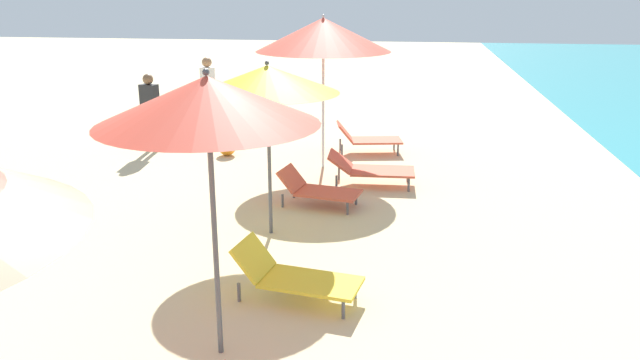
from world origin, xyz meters
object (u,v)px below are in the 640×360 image
at_px(person_walking_far, 208,86).
at_px(umbrella_second, 207,101).
at_px(lounger_farthest_inland, 370,168).
at_px(lounger_second_shoreside, 294,275).
at_px(person_walking_mid, 150,105).
at_px(umbrella_third, 267,80).
at_px(lounger_farthest_shoreside, 367,138).
at_px(beach_ball, 227,147).
at_px(umbrella_farthest, 323,35).
at_px(lounger_third_shoreside, 317,189).

bearing_deg(person_walking_far, umbrella_second, 0.56).
xyz_separation_m(lounger_farthest_inland, person_walking_far, (-4.23, 3.95, 0.78)).
relative_size(lounger_second_shoreside, person_walking_mid, 0.89).
relative_size(lounger_second_shoreside, lounger_farthest_inland, 0.96).
height_order(umbrella_second, person_walking_mid, umbrella_second).
distance_m(umbrella_third, lounger_farthest_shoreside, 5.13).
bearing_deg(beach_ball, lounger_second_shoreside, -66.71).
bearing_deg(umbrella_third, person_walking_far, 115.16).
bearing_deg(umbrella_farthest, lounger_farthest_inland, -46.75).
xyz_separation_m(lounger_farthest_shoreside, lounger_farthest_inland, (0.22, -2.24, -0.01)).
bearing_deg(lounger_farthest_shoreside, beach_ball, -178.30).
distance_m(umbrella_third, beach_ball, 4.88).
bearing_deg(umbrella_second, lounger_third_shoreside, 86.33).
relative_size(umbrella_second, lounger_third_shoreside, 1.99).
distance_m(umbrella_farthest, lounger_farthest_inland, 2.64).
xyz_separation_m(umbrella_third, lounger_farthest_inland, (1.23, 2.44, -1.87)).
bearing_deg(person_walking_mid, lounger_farthest_inland, -95.16).
bearing_deg(umbrella_second, lounger_farthest_inland, 79.38).
xyz_separation_m(umbrella_third, lounger_farthest_shoreside, (1.00, 4.68, -1.86)).
bearing_deg(beach_ball, person_walking_far, 116.01).
xyz_separation_m(lounger_second_shoreside, lounger_third_shoreside, (-0.22, 3.13, -0.01)).
relative_size(umbrella_third, beach_ball, 6.52).
relative_size(umbrella_farthest, person_walking_far, 1.63).
bearing_deg(lounger_second_shoreside, beach_ball, 123.01).
bearing_deg(person_walking_mid, lounger_farthest_shoreside, -68.91).
height_order(umbrella_third, lounger_third_shoreside, umbrella_third).
bearing_deg(umbrella_second, lounger_farthest_shoreside, 84.07).
bearing_deg(lounger_farthest_shoreside, umbrella_second, -106.66).
relative_size(lounger_farthest_shoreside, lounger_farthest_inland, 0.94).
bearing_deg(lounger_farthest_shoreside, lounger_farthest_inland, -94.99).
distance_m(umbrella_third, person_walking_far, 7.15).
height_order(lounger_third_shoreside, lounger_farthest_shoreside, lounger_farthest_shoreside).
bearing_deg(umbrella_third, lounger_third_shoreside, 69.10).
xyz_separation_m(lounger_second_shoreside, person_walking_mid, (-4.24, 6.08, 0.71)).
distance_m(umbrella_third, umbrella_farthest, 3.51).
bearing_deg(person_walking_far, umbrella_farthest, 29.96).
distance_m(lounger_third_shoreside, lounger_farthest_shoreside, 3.48).
bearing_deg(person_walking_mid, umbrella_second, -137.52).
xyz_separation_m(umbrella_third, person_walking_mid, (-3.55, 4.20, -1.18)).
height_order(umbrella_second, lounger_second_shoreside, umbrella_second).
xyz_separation_m(lounger_third_shoreside, lounger_farthest_inland, (0.75, 1.20, 0.03)).
bearing_deg(lounger_second_shoreside, person_walking_far, 123.79).
xyz_separation_m(umbrella_third, person_walking_far, (-3.00, 6.39, -1.10)).
bearing_deg(umbrella_second, person_walking_mid, 117.42).
bearing_deg(lounger_farthest_inland, person_walking_mid, 157.23).
height_order(lounger_second_shoreside, lounger_farthest_inland, lounger_second_shoreside).
relative_size(umbrella_second, beach_ball, 7.24).
bearing_deg(umbrella_farthest, person_walking_far, 138.18).
bearing_deg(lounger_farthest_inland, umbrella_second, -103.18).
height_order(lounger_farthest_shoreside, beach_ball, lounger_farthest_shoreside).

